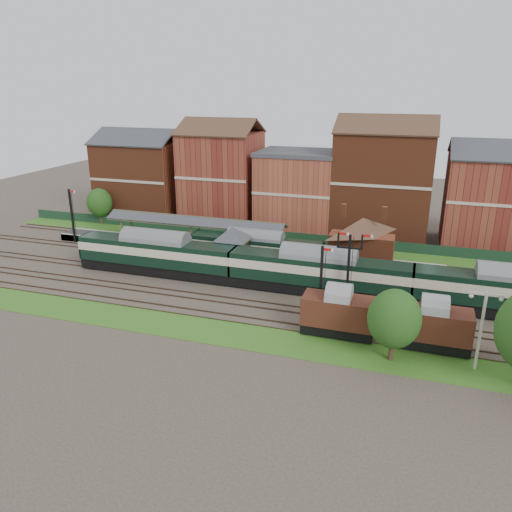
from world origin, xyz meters
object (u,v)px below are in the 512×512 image
(dmu_train, at_px, (318,271))
(goods_van_a, at_px, (338,313))
(semaphore_bracket, at_px, (349,266))
(platform_railcar, at_px, (256,249))
(signal_box, at_px, (232,249))

(dmu_train, relative_size, goods_van_a, 9.14)
(semaphore_bracket, relative_size, dmu_train, 0.13)
(platform_railcar, relative_size, goods_van_a, 2.63)
(signal_box, bearing_deg, goods_van_a, -39.07)
(dmu_train, height_order, goods_van_a, dmu_train)
(dmu_train, bearing_deg, goods_van_a, -67.84)
(semaphore_bracket, relative_size, platform_railcar, 0.47)
(goods_van_a, bearing_deg, platform_railcar, 130.25)
(platform_railcar, bearing_deg, goods_van_a, -49.75)
(dmu_train, bearing_deg, platform_railcar, 145.50)
(semaphore_bracket, xyz_separation_m, dmu_train, (-3.62, 2.50, -1.92))
(semaphore_bracket, relative_size, goods_van_a, 1.23)
(signal_box, xyz_separation_m, goods_van_a, (15.09, -12.25, -0.92))
(goods_van_a, bearing_deg, signal_box, 140.93)
(signal_box, height_order, goods_van_a, signal_box)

